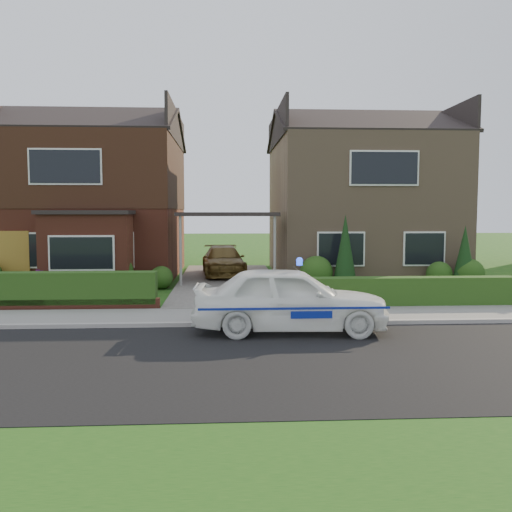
{
  "coord_description": "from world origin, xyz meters",
  "views": [
    {
      "loc": [
        -0.09,
        -9.94,
        2.79
      ],
      "look_at": [
        0.67,
        3.5,
        1.69
      ],
      "focal_mm": 38.0,
      "sensor_mm": 36.0,
      "label": 1
    }
  ],
  "objects": [
    {
      "name": "ground",
      "position": [
        0.0,
        0.0,
        0.0
      ],
      "size": [
        120.0,
        120.0,
        0.0
      ],
      "primitive_type": "plane",
      "color": "#174813",
      "rests_on": "ground"
    },
    {
      "name": "road",
      "position": [
        0.0,
        0.0,
        0.0
      ],
      "size": [
        60.0,
        6.0,
        0.02
      ],
      "primitive_type": "cube",
      "color": "black",
      "rests_on": "ground"
    },
    {
      "name": "kerb",
      "position": [
        0.0,
        3.05,
        0.06
      ],
      "size": [
        60.0,
        0.16,
        0.12
      ],
      "primitive_type": "cube",
      "color": "#9E9993",
      "rests_on": "ground"
    },
    {
      "name": "sidewalk",
      "position": [
        0.0,
        4.1,
        0.05
      ],
      "size": [
        60.0,
        2.0,
        0.1
      ],
      "primitive_type": "cube",
      "color": "slate",
      "rests_on": "ground"
    },
    {
      "name": "grass_verge",
      "position": [
        0.0,
        -5.0,
        0.0
      ],
      "size": [
        60.0,
        4.0,
        0.01
      ],
      "primitive_type": "cube",
      "color": "#174813",
      "rests_on": "ground"
    },
    {
      "name": "driveway",
      "position": [
        0.0,
        11.0,
        0.06
      ],
      "size": [
        3.8,
        12.0,
        0.12
      ],
      "primitive_type": "cube",
      "color": "#666059",
      "rests_on": "ground"
    },
    {
      "name": "house_left",
      "position": [
        -5.78,
        13.9,
        3.81
      ],
      "size": [
        7.5,
        9.53,
        7.25
      ],
      "color": "brown",
      "rests_on": "ground"
    },
    {
      "name": "house_right",
      "position": [
        5.8,
        13.99,
        3.66
      ],
      "size": [
        7.5,
        8.06,
        7.25
      ],
      "color": "#917358",
      "rests_on": "ground"
    },
    {
      "name": "carport_link",
      "position": [
        0.0,
        10.95,
        2.66
      ],
      "size": [
        3.8,
        3.0,
        2.77
      ],
      "color": "black",
      "rests_on": "ground"
    },
    {
      "name": "dwarf_wall",
      "position": [
        -5.8,
        5.3,
        0.18
      ],
      "size": [
        7.7,
        0.25,
        0.36
      ],
      "primitive_type": "cube",
      "color": "brown",
      "rests_on": "ground"
    },
    {
      "name": "hedge_left",
      "position": [
        -5.8,
        5.45,
        0.0
      ],
      "size": [
        7.5,
        0.55,
        0.9
      ],
      "primitive_type": "cube",
      "color": "#1B3B12",
      "rests_on": "ground"
    },
    {
      "name": "hedge_right",
      "position": [
        5.8,
        5.35,
        0.0
      ],
      "size": [
        7.5,
        0.55,
        0.8
      ],
      "primitive_type": "cube",
      "color": "#1B3B12",
      "rests_on": "ground"
    },
    {
      "name": "shrub_left_mid",
      "position": [
        -4.0,
        9.3,
        0.66
      ],
      "size": [
        1.32,
        1.32,
        1.32
      ],
      "primitive_type": "sphere",
      "color": "#1B3B12",
      "rests_on": "ground"
    },
    {
      "name": "shrub_left_near",
      "position": [
        -2.4,
        9.6,
        0.42
      ],
      "size": [
        0.84,
        0.84,
        0.84
      ],
      "primitive_type": "sphere",
      "color": "#1B3B12",
      "rests_on": "ground"
    },
    {
      "name": "shrub_right_near",
      "position": [
        3.2,
        9.4,
        0.6
      ],
      "size": [
        1.2,
        1.2,
        1.2
      ],
      "primitive_type": "sphere",
      "color": "#1B3B12",
      "rests_on": "ground"
    },
    {
      "name": "shrub_right_mid",
      "position": [
        7.8,
        9.5,
        0.48
      ],
      "size": [
        0.96,
        0.96,
        0.96
      ],
      "primitive_type": "sphere",
      "color": "#1B3B12",
      "rests_on": "ground"
    },
    {
      "name": "shrub_right_far",
      "position": [
        8.8,
        9.2,
        0.54
      ],
      "size": [
        1.08,
        1.08,
        1.08
      ],
      "primitive_type": "sphere",
      "color": "#1B3B12",
      "rests_on": "ground"
    },
    {
      "name": "conifer_a",
      "position": [
        4.2,
        9.2,
        1.3
      ],
      "size": [
        0.9,
        0.9,
        2.6
      ],
      "primitive_type": "cone",
      "color": "black",
      "rests_on": "ground"
    },
    {
      "name": "conifer_b",
      "position": [
        8.6,
        9.2,
        1.1
      ],
      "size": [
        0.9,
        0.9,
        2.2
      ],
      "primitive_type": "cone",
      "color": "black",
      "rests_on": "ground"
    },
    {
      "name": "police_car",
      "position": [
        1.4,
        2.4,
        0.76
      ],
      "size": [
        4.13,
        4.56,
        1.69
      ],
      "rotation": [
        0.0,
        0.0,
        1.52
      ],
      "color": "white",
      "rests_on": "ground"
    },
    {
      "name": "driveway_car",
      "position": [
        -0.17,
        12.82,
        0.72
      ],
      "size": [
        1.99,
        4.27,
        1.21
      ],
      "primitive_type": "imported",
      "rotation": [
        0.0,
        0.0,
        0.07
      ],
      "color": "brown",
      "rests_on": "driveway"
    },
    {
      "name": "potted_plant_a",
      "position": [
        -4.3,
        6.0,
        0.41
      ],
      "size": [
        0.51,
        0.42,
        0.83
      ],
      "primitive_type": "imported",
      "rotation": [
        0.0,
        0.0,
        -0.34
      ],
      "color": "gray",
      "rests_on": "ground"
    },
    {
      "name": "potted_plant_b",
      "position": [
        -6.33,
        7.71,
        0.37
      ],
      "size": [
        0.53,
        0.52,
        0.75
      ],
      "primitive_type": "imported",
      "rotation": [
        0.0,
        0.0,
        0.85
      ],
      "color": "gray",
      "rests_on": "ground"
    },
    {
      "name": "potted_plant_c",
      "position": [
        -6.21,
        8.33,
        0.43
      ],
      "size": [
        0.58,
        0.58,
        0.86
      ],
      "primitive_type": "imported",
      "rotation": [
        0.0,
        0.0,
        1.34
      ],
      "color": "gray",
      "rests_on": "ground"
    }
  ]
}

